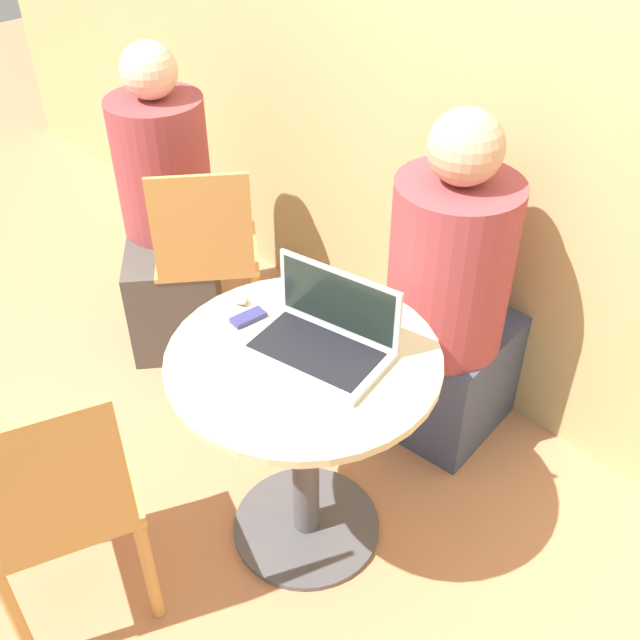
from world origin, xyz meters
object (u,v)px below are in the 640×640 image
Objects in this scene: cell_phone at (248,317)px; laptop at (323,337)px; chair_empty at (59,508)px; person_seated at (455,312)px.

laptop is at bearing 14.36° from cell_phone.
laptop reaches higher than chair_empty.
person_seated is at bearing 79.97° from chair_empty.
cell_phone is at bearing -107.15° from person_seated.
chair_empty is (-0.26, -0.71, -0.33)m from laptop.
laptop is 0.33× the size of person_seated.
cell_phone is 0.08× the size of person_seated.
cell_phone is at bearing -165.64° from laptop.
cell_phone is 0.12× the size of chair_empty.
cell_phone is (-0.24, -0.06, -0.04)m from laptop.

